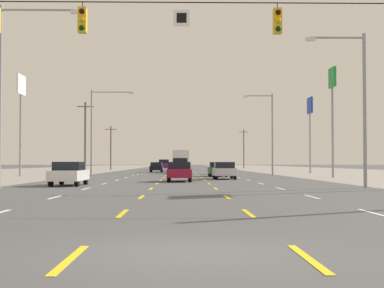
% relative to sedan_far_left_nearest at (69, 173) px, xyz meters
% --- Properties ---
extents(ground_plane, '(572.00, 572.00, 0.00)m').
position_rel_sedan_far_left_nearest_xyz_m(ground_plane, '(7.02, 39.55, -0.76)').
color(ground_plane, '#4C4C4F').
extents(lot_apron_right, '(28.00, 440.00, 0.01)m').
position_rel_sedan_far_left_nearest_xyz_m(lot_apron_right, '(31.77, 39.55, -0.75)').
color(lot_apron_right, gray).
rests_on(lot_apron_right, ground).
extents(lane_markings, '(10.64, 227.60, 0.01)m').
position_rel_sedan_far_left_nearest_xyz_m(lane_markings, '(7.02, 78.05, -0.75)').
color(lane_markings, white).
rests_on(lane_markings, ground).
extents(signal_span_wire, '(25.63, 0.53, 8.54)m').
position_rel_sedan_far_left_nearest_xyz_m(signal_span_wire, '(6.54, -14.62, 4.07)').
color(signal_span_wire, brown).
rests_on(signal_span_wire, ground).
extents(sedan_far_left_nearest, '(1.80, 4.50, 1.46)m').
position_rel_sedan_far_left_nearest_xyz_m(sedan_far_left_nearest, '(0.00, 0.00, 0.00)').
color(sedan_far_left_nearest, white).
rests_on(sedan_far_left_nearest, ground).
extents(sedan_center_turn_near, '(1.80, 4.50, 1.46)m').
position_rel_sedan_far_left_nearest_xyz_m(sedan_center_turn_near, '(6.77, 7.26, 0.00)').
color(sedan_center_turn_near, maroon).
rests_on(sedan_center_turn_near, ground).
extents(sedan_inner_right_mid, '(1.80, 4.50, 1.46)m').
position_rel_sedan_far_left_nearest_xyz_m(sedan_inner_right_mid, '(10.58, 13.47, 0.00)').
color(sedan_inner_right_mid, silver).
rests_on(sedan_inner_right_mid, ground).
extents(sedan_inner_right_midfar, '(1.80, 4.50, 1.46)m').
position_rel_sedan_far_left_nearest_xyz_m(sedan_inner_right_midfar, '(10.60, 22.68, 0.00)').
color(sedan_inner_right_midfar, '#235B2D').
rests_on(sedan_inner_right_midfar, ground).
extents(suv_center_turn_far, '(1.98, 4.90, 1.98)m').
position_rel_sedan_far_left_nearest_xyz_m(suv_center_turn_far, '(6.79, 37.45, 0.27)').
color(suv_center_turn_far, black).
rests_on(suv_center_turn_far, ground).
extents(sedan_inner_left_farther, '(1.80, 4.50, 1.46)m').
position_rel_sedan_far_left_nearest_xyz_m(sedan_inner_left_farther, '(3.27, 48.82, 0.00)').
color(sedan_inner_left_farther, black).
rests_on(sedan_inner_left_farther, ground).
extents(box_truck_center_turn_farthest, '(2.40, 7.20, 3.23)m').
position_rel_sedan_far_left_nearest_xyz_m(box_truck_center_turn_farthest, '(6.85, 51.21, 1.08)').
color(box_truck_center_turn_farthest, '#235B2D').
rests_on(box_truck_center_turn_farthest, ground).
extents(sedan_far_right_distant_a, '(1.80, 4.50, 1.46)m').
position_rel_sedan_far_left_nearest_xyz_m(sedan_far_right_distant_a, '(14.10, 65.96, 0.00)').
color(sedan_far_right_distant_a, navy).
rests_on(sedan_far_right_distant_a, ground).
extents(suv_inner_left_distant_b, '(1.98, 4.90, 1.98)m').
position_rel_sedan_far_left_nearest_xyz_m(suv_inner_left_distant_b, '(3.71, 72.17, 0.27)').
color(suv_inner_left_distant_b, '#4C196B').
rests_on(suv_inner_left_distant_b, ground).
extents(pole_sign_left_row_1, '(0.24, 2.80, 10.43)m').
position_rel_sedan_far_left_nearest_xyz_m(pole_sign_left_row_1, '(-9.58, 23.61, 7.46)').
color(pole_sign_left_row_1, gray).
rests_on(pole_sign_left_row_1, ground).
extents(pole_sign_right_row_1, '(0.24, 2.00, 10.32)m').
position_rel_sedan_far_left_nearest_xyz_m(pole_sign_right_row_1, '(21.10, 17.93, 7.01)').
color(pole_sign_right_row_1, gray).
rests_on(pole_sign_right_row_1, ground).
extents(pole_sign_right_row_2, '(0.24, 2.51, 10.02)m').
position_rel_sedan_far_left_nearest_xyz_m(pole_sign_right_row_2, '(23.96, 40.01, 7.05)').
color(pole_sign_right_row_2, gray).
rests_on(pole_sign_right_row_2, ground).
extents(streetlight_left_row_0, '(4.50, 0.26, 10.16)m').
position_rel_sedan_far_left_nearest_xyz_m(streetlight_left_row_0, '(-2.67, -3.64, 5.14)').
color(streetlight_left_row_0, gray).
rests_on(streetlight_left_row_0, ground).
extents(streetlight_right_row_0, '(3.38, 0.26, 8.67)m').
position_rel_sedan_far_left_nearest_xyz_m(streetlight_right_row_0, '(16.84, -3.64, 4.24)').
color(streetlight_right_row_0, gray).
rests_on(streetlight_right_row_0, ground).
extents(streetlight_left_row_1, '(4.84, 0.26, 9.56)m').
position_rel_sedan_far_left_nearest_xyz_m(streetlight_left_row_1, '(-2.59, 28.74, 4.87)').
color(streetlight_left_row_1, gray).
rests_on(streetlight_left_row_1, ground).
extents(streetlight_right_row_1, '(3.42, 0.26, 9.18)m').
position_rel_sedan_far_left_nearest_xyz_m(streetlight_right_row_1, '(16.85, 28.74, 4.51)').
color(streetlight_right_row_1, gray).
rests_on(streetlight_right_row_1, ground).
extents(utility_pole_left_row_1, '(2.20, 0.26, 9.39)m').
position_rel_sedan_far_left_nearest_xyz_m(utility_pole_left_row_1, '(-5.73, 40.22, 4.14)').
color(utility_pole_left_row_1, brown).
rests_on(utility_pole_left_row_1, ground).
extents(utility_pole_left_row_2, '(2.20, 0.26, 8.40)m').
position_rel_sedan_far_left_nearest_xyz_m(utility_pole_left_row_2, '(-6.63, 75.10, 3.63)').
color(utility_pole_left_row_2, brown).
rests_on(utility_pole_left_row_2, ground).
extents(utility_pole_right_row_3, '(2.20, 0.26, 9.38)m').
position_rel_sedan_far_left_nearest_xyz_m(utility_pole_right_row_3, '(21.99, 102.15, 4.13)').
color(utility_pole_right_row_3, brown).
rests_on(utility_pole_right_row_3, ground).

